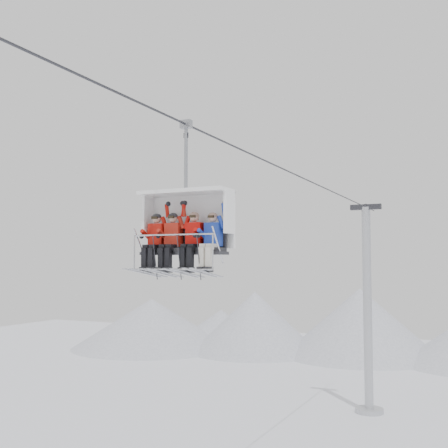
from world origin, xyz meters
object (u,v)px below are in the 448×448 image
at_px(lift_tower_right, 368,322).
at_px(skier_far_left, 155,240).
at_px(skier_center_right, 193,239).
at_px(skier_far_right, 211,239).
at_px(chairlift_carrier, 188,222).
at_px(skier_center_left, 171,239).

distance_m(lift_tower_right, skier_far_left, 24.97).
bearing_deg(skier_far_left, skier_center_right, -0.02).
bearing_deg(skier_far_right, chairlift_carrier, 160.04).
distance_m(skier_center_right, skier_far_right, 0.53).
relative_size(lift_tower_right, chairlift_carrier, 3.38).
bearing_deg(skier_center_right, chairlift_carrier, 136.05).
relative_size(chairlift_carrier, skier_far_left, 2.36).
relative_size(lift_tower_right, skier_center_right, 7.99).
distance_m(chairlift_carrier, skier_center_left, 0.65).
bearing_deg(skier_center_left, chairlift_carrier, 43.15).
bearing_deg(chairlift_carrier, lift_tower_right, 90.00).
relative_size(lift_tower_right, skier_center_left, 7.99).
distance_m(lift_tower_right, chairlift_carrier, 24.75).
bearing_deg(lift_tower_right, skier_center_right, -89.26).
bearing_deg(lift_tower_right, skier_center_left, -90.76).
relative_size(chairlift_carrier, skier_center_right, 2.36).
bearing_deg(chairlift_carrier, skier_center_left, -136.85).
height_order(chairlift_carrier, skier_far_right, chairlift_carrier).
bearing_deg(chairlift_carrier, skier_far_left, -159.94).
height_order(lift_tower_right, skier_far_left, lift_tower_right).
bearing_deg(skier_far_left, chairlift_carrier, 20.06).
xyz_separation_m(chairlift_carrier, skier_center_left, (-0.32, -0.30, -0.47)).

